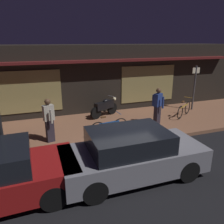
{
  "coord_description": "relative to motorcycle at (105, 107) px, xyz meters",
  "views": [
    {
      "loc": [
        -2.78,
        -5.94,
        3.8
      ],
      "look_at": [
        0.15,
        2.4,
        0.95
      ],
      "focal_mm": 35.57,
      "sensor_mm": 36.0,
      "label": 1
    }
  ],
  "objects": [
    {
      "name": "ground_plane",
      "position": [
        -0.4,
        -4.22,
        -0.65
      ],
      "size": [
        60.0,
        60.0,
        0.0
      ],
      "primitive_type": "plane",
      "color": "black"
    },
    {
      "name": "sidewalk_slab",
      "position": [
        -0.4,
        -1.22,
        -0.57
      ],
      "size": [
        18.0,
        4.0,
        0.15
      ],
      "primitive_type": "cube",
      "color": "brown",
      "rests_on": "ground_plane"
    },
    {
      "name": "storefront_building",
      "position": [
        -0.4,
        2.17,
        1.16
      ],
      "size": [
        18.0,
        3.3,
        3.6
      ],
      "color": "black",
      "rests_on": "ground_plane"
    },
    {
      "name": "motorcycle",
      "position": [
        0.0,
        0.0,
        0.0
      ],
      "size": [
        1.59,
        0.89,
        0.97
      ],
      "color": "black",
      "rests_on": "sidewalk_slab"
    },
    {
      "name": "bicycle_parked",
      "position": [
        3.74,
        -1.34,
        -0.14
      ],
      "size": [
        1.42,
        0.93,
        0.91
      ],
      "color": "black",
      "rests_on": "sidewalk_slab"
    },
    {
      "name": "bicycle_extra",
      "position": [
        -0.56,
        -2.36,
        -0.14
      ],
      "size": [
        1.65,
        0.42,
        0.91
      ],
      "color": "black",
      "rests_on": "sidewalk_slab"
    },
    {
      "name": "person_photographer",
      "position": [
        -2.83,
        -2.13,
        0.38
      ],
      "size": [
        0.43,
        0.61,
        1.67
      ],
      "color": "#28232D",
      "rests_on": "sidewalk_slab"
    },
    {
      "name": "person_bystander",
      "position": [
        1.91,
        -1.85,
        0.38
      ],
      "size": [
        0.44,
        0.59,
        1.67
      ],
      "color": "#28232D",
      "rests_on": "sidewalk_slab"
    },
    {
      "name": "sign_post",
      "position": [
        4.93,
        -0.49,
        0.86
      ],
      "size": [
        0.44,
        0.09,
        2.4
      ],
      "color": "#47474C",
      "rests_on": "sidewalk_slab"
    },
    {
      "name": "parked_car_across",
      "position": [
        -0.77,
        -4.99,
        0.06
      ],
      "size": [
        4.1,
        1.79,
        1.42
      ],
      "color": "black",
      "rests_on": "ground_plane"
    }
  ]
}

